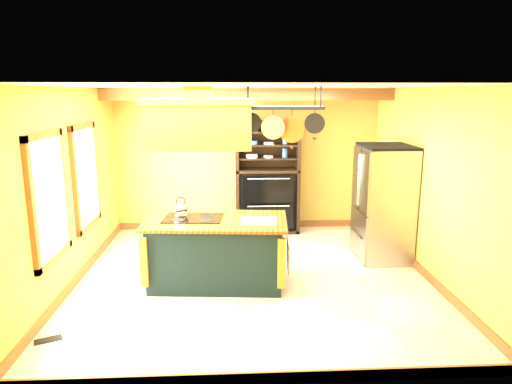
{
  "coord_description": "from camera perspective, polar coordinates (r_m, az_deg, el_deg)",
  "views": [
    {
      "loc": [
        -0.28,
        -6.2,
        2.63
      ],
      "look_at": [
        0.06,
        0.3,
        1.2
      ],
      "focal_mm": 32.0,
      "sensor_mm": 36.0,
      "label": 1
    }
  ],
  "objects": [
    {
      "name": "floor",
      "position": [
        6.74,
        -0.34,
        -10.56
      ],
      "size": [
        5.0,
        5.0,
        0.0
      ],
      "primitive_type": "plane",
      "color": "beige",
      "rests_on": "ground"
    },
    {
      "name": "ceiling",
      "position": [
        6.21,
        -0.37,
        13.06
      ],
      "size": [
        5.0,
        5.0,
        0.0
      ],
      "primitive_type": "plane",
      "rotation": [
        3.14,
        0.0,
        0.0
      ],
      "color": "white",
      "rests_on": "wall_back"
    },
    {
      "name": "wall_back",
      "position": [
        8.8,
        -1.11,
        4.03
      ],
      "size": [
        5.0,
        0.02,
        2.7
      ],
      "primitive_type": "cube",
      "color": "gold",
      "rests_on": "floor"
    },
    {
      "name": "wall_front",
      "position": [
        3.92,
        1.33,
        -6.61
      ],
      "size": [
        5.0,
        0.02,
        2.7
      ],
      "primitive_type": "cube",
      "color": "gold",
      "rests_on": "floor"
    },
    {
      "name": "wall_left",
      "position": [
        6.71,
        -22.22,
        0.48
      ],
      "size": [
        0.02,
        5.0,
        2.7
      ],
      "primitive_type": "cube",
      "color": "gold",
      "rests_on": "floor"
    },
    {
      "name": "wall_right",
      "position": [
        6.91,
        20.82,
        0.92
      ],
      "size": [
        0.02,
        5.0,
        2.7
      ],
      "primitive_type": "cube",
      "color": "gold",
      "rests_on": "floor"
    },
    {
      "name": "ceiling_beam",
      "position": [
        7.9,
        -0.95,
        12.11
      ],
      "size": [
        5.0,
        0.15,
        0.2
      ],
      "primitive_type": "cube",
      "color": "#93582D",
      "rests_on": "ceiling"
    },
    {
      "name": "window_near",
      "position": [
        5.95,
        -24.42,
        -0.64
      ],
      "size": [
        0.06,
        1.06,
        1.56
      ],
      "color": "#93582D",
      "rests_on": "wall_left"
    },
    {
      "name": "window_far",
      "position": [
        7.25,
        -20.47,
        1.85
      ],
      "size": [
        0.06,
        1.06,
        1.56
      ],
      "color": "#93582D",
      "rests_on": "wall_left"
    },
    {
      "name": "kitchen_island",
      "position": [
        6.42,
        -4.95,
        -7.32
      ],
      "size": [
        2.0,
        1.22,
        1.11
      ],
      "rotation": [
        0.0,
        0.0,
        -0.08
      ],
      "color": "black",
      "rests_on": "floor"
    },
    {
      "name": "range_hood",
      "position": [
        6.06,
        -7.16,
        8.68
      ],
      "size": [
        1.43,
        0.81,
        0.8
      ],
      "color": "#B6942D",
      "rests_on": "ceiling"
    },
    {
      "name": "pot_rack",
      "position": [
        6.08,
        3.39,
        9.62
      ],
      "size": [
        1.08,
        0.51,
        0.75
      ],
      "color": "black",
      "rests_on": "ceiling"
    },
    {
      "name": "refrigerator",
      "position": [
        7.51,
        15.58,
        -1.61
      ],
      "size": [
        0.78,
        0.91,
        1.79
      ],
      "color": "#9B9DA4",
      "rests_on": "floor"
    },
    {
      "name": "hutch",
      "position": [
        8.68,
        1.38,
        0.44
      ],
      "size": [
        1.19,
        0.55,
        2.11
      ],
      "color": "black",
      "rests_on": "floor"
    },
    {
      "name": "floor_register",
      "position": [
        5.65,
        -24.55,
        -16.45
      ],
      "size": [
        0.3,
        0.23,
        0.01
      ],
      "primitive_type": "cube",
      "rotation": [
        0.0,
        0.0,
        0.43
      ],
      "color": "black",
      "rests_on": "floor"
    }
  ]
}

